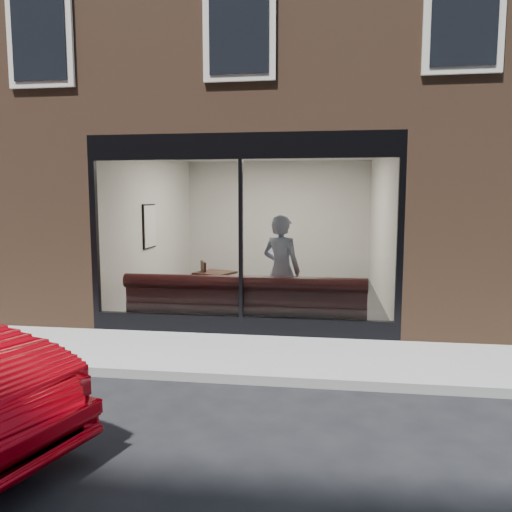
# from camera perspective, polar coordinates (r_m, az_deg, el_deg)

# --- Properties ---
(ground) EXTENTS (120.00, 120.00, 0.00)m
(ground) POSITION_cam_1_polar(r_m,az_deg,el_deg) (6.26, -4.98, -13.95)
(ground) COLOR black
(ground) RESTS_ON ground
(sidewalk_near) EXTENTS (40.00, 2.00, 0.01)m
(sidewalk_near) POSITION_cam_1_polar(r_m,az_deg,el_deg) (7.19, -3.15, -11.14)
(sidewalk_near) COLOR gray
(sidewalk_near) RESTS_ON ground
(kerb_near) EXTENTS (40.00, 0.10, 0.12)m
(kerb_near) POSITION_cam_1_polar(r_m,az_deg,el_deg) (6.20, -5.09, -13.59)
(kerb_near) COLOR gray
(kerb_near) RESTS_ON ground
(host_building_pier_left) EXTENTS (2.50, 12.00, 3.20)m
(host_building_pier_left) POSITION_cam_1_polar(r_m,az_deg,el_deg) (14.63, -12.32, 4.19)
(host_building_pier_left) COLOR brown
(host_building_pier_left) RESTS_ON ground
(host_building_pier_right) EXTENTS (2.50, 12.00, 3.20)m
(host_building_pier_right) POSITION_cam_1_polar(r_m,az_deg,el_deg) (13.93, 18.07, 3.89)
(host_building_pier_right) COLOR brown
(host_building_pier_right) RESTS_ON ground
(host_building_backfill) EXTENTS (5.00, 6.00, 3.20)m
(host_building_backfill) POSITION_cam_1_polar(r_m,az_deg,el_deg) (16.77, 3.50, 4.64)
(host_building_backfill) COLOR brown
(host_building_backfill) RESTS_ON ground
(cafe_floor) EXTENTS (6.00, 6.00, 0.00)m
(cafe_floor) POSITION_cam_1_polar(r_m,az_deg,el_deg) (11.01, 0.92, -4.74)
(cafe_floor) COLOR #2D2D30
(cafe_floor) RESTS_ON ground
(cafe_ceiling) EXTENTS (6.00, 6.00, 0.00)m
(cafe_ceiling) POSITION_cam_1_polar(r_m,az_deg,el_deg) (10.83, 0.95, 11.92)
(cafe_ceiling) COLOR white
(cafe_ceiling) RESTS_ON host_building_upper
(cafe_wall_back) EXTENTS (5.00, 0.00, 5.00)m
(cafe_wall_back) POSITION_cam_1_polar(r_m,az_deg,el_deg) (13.77, 2.49, 4.19)
(cafe_wall_back) COLOR silver
(cafe_wall_back) RESTS_ON ground
(cafe_wall_left) EXTENTS (0.00, 6.00, 6.00)m
(cafe_wall_left) POSITION_cam_1_polar(r_m,az_deg,el_deg) (11.39, -11.62, 3.53)
(cafe_wall_left) COLOR silver
(cafe_wall_left) RESTS_ON ground
(cafe_wall_right) EXTENTS (0.00, 6.00, 6.00)m
(cafe_wall_right) POSITION_cam_1_polar(r_m,az_deg,el_deg) (10.78, 14.20, 3.29)
(cafe_wall_right) COLOR silver
(cafe_wall_right) RESTS_ON ground
(storefront_kick) EXTENTS (5.00, 0.10, 0.30)m
(storefront_kick) POSITION_cam_1_polar(r_m,az_deg,el_deg) (8.14, -1.70, -7.94)
(storefront_kick) COLOR black
(storefront_kick) RESTS_ON ground
(storefront_header) EXTENTS (5.00, 0.10, 0.40)m
(storefront_header) POSITION_cam_1_polar(r_m,az_deg,el_deg) (7.91, -1.78, 12.46)
(storefront_header) COLOR black
(storefront_header) RESTS_ON host_building_upper
(storefront_mullion) EXTENTS (0.06, 0.10, 2.50)m
(storefront_mullion) POSITION_cam_1_polar(r_m,az_deg,el_deg) (7.90, -1.74, 1.94)
(storefront_mullion) COLOR black
(storefront_mullion) RESTS_ON storefront_kick
(storefront_glass) EXTENTS (4.80, 0.00, 4.80)m
(storefront_glass) POSITION_cam_1_polar(r_m,az_deg,el_deg) (7.87, -1.77, 1.92)
(storefront_glass) COLOR white
(storefront_glass) RESTS_ON storefront_kick
(banquette) EXTENTS (4.00, 0.55, 0.45)m
(banquette) POSITION_cam_1_polar(r_m,az_deg,el_deg) (8.50, -1.24, -6.77)
(banquette) COLOR #371415
(banquette) RESTS_ON cafe_floor
(person) EXTENTS (0.83, 0.70, 1.92)m
(person) POSITION_cam_1_polar(r_m,az_deg,el_deg) (8.60, 2.90, -1.64)
(person) COLOR #AABEDC
(person) RESTS_ON cafe_floor
(cafe_table_left) EXTENTS (0.84, 0.84, 0.04)m
(cafe_table_left) POSITION_cam_1_polar(r_m,az_deg,el_deg) (9.77, -4.72, -1.94)
(cafe_table_left) COLOR black
(cafe_table_left) RESTS_ON cafe_floor
(cafe_table_right) EXTENTS (0.76, 0.76, 0.04)m
(cafe_table_right) POSITION_cam_1_polar(r_m,az_deg,el_deg) (8.83, 6.96, -2.90)
(cafe_table_right) COLOR black
(cafe_table_right) RESTS_ON cafe_floor
(cafe_chair_left) EXTENTS (0.59, 0.59, 0.04)m
(cafe_chair_left) POSITION_cam_1_polar(r_m,az_deg,el_deg) (10.00, -7.08, -4.68)
(cafe_chair_left) COLOR black
(cafe_chair_left) RESTS_ON cafe_floor
(wall_poster) EXTENTS (0.02, 0.67, 0.90)m
(wall_poster) POSITION_cam_1_polar(r_m,az_deg,el_deg) (11.05, -12.02, 3.35)
(wall_poster) COLOR white
(wall_poster) RESTS_ON cafe_wall_left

